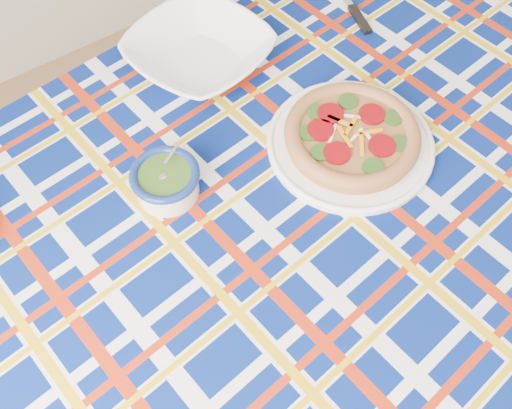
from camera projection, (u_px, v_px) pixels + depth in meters
dining_table at (276, 216)px, 1.16m from camera, size 1.83×1.26×0.81m
tablecloth at (276, 209)px, 1.14m from camera, size 1.87×1.29×0.11m
main_focaccia_plate at (352, 136)px, 1.13m from camera, size 0.38×0.38×0.07m
pesto_bowl at (166, 180)px, 1.06m from camera, size 0.14×0.14×0.08m
serving_bowl at (199, 53)px, 1.25m from camera, size 0.36×0.36×0.07m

